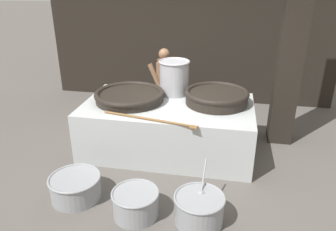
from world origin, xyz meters
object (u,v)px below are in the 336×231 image
stock_pot (174,77)px  prep_bowl_extra (136,202)px  cook (164,84)px  giant_wok_far (217,96)px  prep_bowl_vegetables (199,208)px  prep_bowl_meat (75,186)px  giant_wok_near (130,96)px

stock_pot → prep_bowl_extra: bearing=-92.4°
cook → prep_bowl_extra: 3.09m
giant_wok_far → prep_bowl_vegetables: bearing=-91.9°
cook → prep_bowl_vegetables: size_ratio=1.86×
giant_wok_far → prep_bowl_meat: size_ratio=1.50×
giant_wok_far → cook: bearing=139.9°
giant_wok_far → cook: 1.49m
giant_wok_far → cook: (-1.13, 0.95, -0.15)m
giant_wok_far → stock_pot: stock_pot is taller
cook → prep_bowl_meat: cook is taller
giant_wok_far → prep_bowl_vegetables: size_ratio=1.29×
prep_bowl_meat → prep_bowl_extra: (0.95, -0.20, 0.01)m
stock_pot → prep_bowl_meat: stock_pot is taller
cook → giant_wok_far: bearing=149.6°
giant_wok_far → prep_bowl_meat: 2.76m
stock_pot → cook: cook is taller
stock_pot → prep_bowl_vegetables: 2.68m
prep_bowl_meat → prep_bowl_extra: prep_bowl_extra is taller
prep_bowl_meat → prep_bowl_extra: size_ratio=1.17×
stock_pot → cook: bearing=117.8°
giant_wok_near → cook: 1.19m
giant_wok_near → prep_bowl_extra: giant_wok_near is taller
prep_bowl_vegetables → prep_bowl_extra: 0.84m
giant_wok_near → prep_bowl_extra: 2.14m
cook → prep_bowl_meat: size_ratio=2.16×
cook → prep_bowl_extra: (0.22, -3.01, -0.67)m
prep_bowl_vegetables → prep_bowl_meat: bearing=174.6°
cook → giant_wok_near: bearing=80.0°
giant_wok_near → stock_pot: stock_pot is taller
prep_bowl_extra → giant_wok_far: bearing=66.1°
prep_bowl_vegetables → giant_wok_near: bearing=128.2°
giant_wok_far → stock_pot: (-0.81, 0.35, 0.20)m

